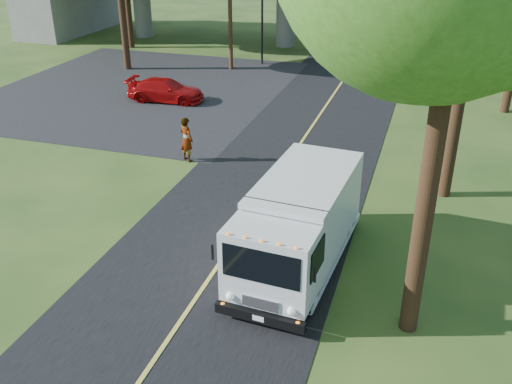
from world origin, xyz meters
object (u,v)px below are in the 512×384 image
at_px(step_van, 299,222).
at_px(red_sedan, 166,90).
at_px(pedestrian, 186,139).
at_px(traffic_signal, 262,15).

relative_size(step_van, red_sedan, 1.54).
relative_size(red_sedan, pedestrian, 2.23).
bearing_deg(traffic_signal, red_sedan, -104.62).
height_order(traffic_signal, red_sedan, traffic_signal).
xyz_separation_m(traffic_signal, step_van, (8.20, -23.13, -1.76)).
bearing_deg(step_van, red_sedan, 132.55).
bearing_deg(pedestrian, red_sedan, -31.26).
distance_m(step_van, red_sedan, 17.26).
bearing_deg(pedestrian, traffic_signal, -56.17).
bearing_deg(red_sedan, traffic_signal, -19.36).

